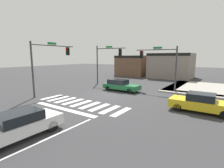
{
  "coord_description": "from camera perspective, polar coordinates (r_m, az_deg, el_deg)",
  "views": [
    {
      "loc": [
        10.66,
        -15.2,
        4.19
      ],
      "look_at": [
        -0.29,
        0.87,
        1.03
      ],
      "focal_mm": 27.21,
      "sensor_mm": 36.0,
      "label": 1
    }
  ],
  "objects": [
    {
      "name": "traffic_signal_northwest",
      "position": [
        25.25,
        -1.76,
        8.79
      ],
      "size": [
        5.04,
        0.32,
        5.79
      ],
      "color": "#383A3D",
      "rests_on": "ground_plane"
    },
    {
      "name": "traffic_signal_southwest",
      "position": [
        19.96,
        -20.21,
        8.23
      ],
      "size": [
        0.32,
        5.62,
        5.72
      ],
      "rotation": [
        0.0,
        0.0,
        1.57
      ],
      "color": "#383A3D",
      "rests_on": "ground_plane"
    },
    {
      "name": "bike_detector_marking",
      "position": [
        12.15,
        -20.59,
        -11.54
      ],
      "size": [
        1.16,
        1.16,
        0.01
      ],
      "color": "yellow",
      "rests_on": "ground_plane"
    },
    {
      "name": "storefront_row",
      "position": [
        36.9,
        14.1,
        6.07
      ],
      "size": [
        15.23,
        6.93,
        4.82
      ],
      "color": "brown",
      "rests_on": "ground_plane"
    },
    {
      "name": "ground_plane",
      "position": [
        19.03,
        -0.75,
        -3.49
      ],
      "size": [
        120.0,
        120.0,
        0.0
      ],
      "primitive_type": "plane",
      "color": "#353538"
    },
    {
      "name": "car_green",
      "position": [
        20.93,
        2.88,
        -0.38
      ],
      "size": [
        4.52,
        1.75,
        1.39
      ],
      "color": "#1E6638",
      "rests_on": "ground_plane"
    },
    {
      "name": "crosswalk_near",
      "position": [
        15.67,
        -10.29,
        -6.41
      ],
      "size": [
        8.98,
        2.5,
        0.01
      ],
      "color": "silver",
      "rests_on": "ground_plane"
    },
    {
      "name": "traffic_signal_northeast",
      "position": [
        21.47,
        15.66,
        7.76
      ],
      "size": [
        5.14,
        0.32,
        5.37
      ],
      "rotation": [
        0.0,
        0.0,
        3.14
      ],
      "color": "#383A3D",
      "rests_on": "ground_plane"
    },
    {
      "name": "car_white",
      "position": [
        10.17,
        -29.55,
        -12.07
      ],
      "size": [
        1.77,
        4.76,
        1.39
      ],
      "rotation": [
        0.0,
        0.0,
        1.57
      ],
      "color": "white",
      "rests_on": "ground_plane"
    },
    {
      "name": "curb_corner_northeast",
      "position": [
        25.05,
        28.81,
        -1.38
      ],
      "size": [
        10.0,
        10.6,
        0.15
      ],
      "color": "#9E998E",
      "rests_on": "ground_plane"
    },
    {
      "name": "lane_markings",
      "position": [
        11.05,
        -32.38,
        -14.53
      ],
      "size": [
        6.8,
        18.75,
        0.01
      ],
      "color": "white",
      "rests_on": "ground_plane"
    },
    {
      "name": "car_yellow",
      "position": [
        14.59,
        27.78,
        -5.65
      ],
      "size": [
        4.5,
        1.77,
        1.45
      ],
      "rotation": [
        0.0,
        0.0,
        3.14
      ],
      "color": "gold",
      "rests_on": "ground_plane"
    }
  ]
}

